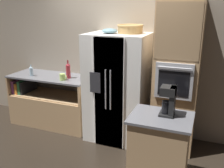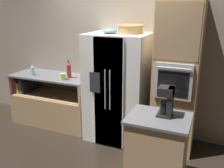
{
  "view_description": "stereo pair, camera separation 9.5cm",
  "coord_description": "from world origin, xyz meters",
  "px_view_note": "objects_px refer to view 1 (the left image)",
  "views": [
    {
      "loc": [
        1.41,
        -3.51,
        2.12
      ],
      "look_at": [
        0.05,
        -0.02,
        0.95
      ],
      "focal_mm": 40.0,
      "sensor_mm": 36.0,
      "label": 1
    },
    {
      "loc": [
        1.5,
        -3.47,
        2.12
      ],
      "look_at": [
        0.05,
        -0.02,
        0.95
      ],
      "focal_mm": 40.0,
      "sensor_mm": 36.0,
      "label": 2
    }
  ],
  "objects_px": {
    "wicker_basket": "(130,29)",
    "coffee_maker": "(169,100)",
    "refrigerator": "(117,88)",
    "bottle_tall": "(68,70)",
    "fruit_bowl": "(110,31)",
    "wall_oven": "(177,78)",
    "bottle_short": "(31,71)",
    "mug": "(63,77)"
  },
  "relations": [
    {
      "from": "refrigerator",
      "to": "wall_oven",
      "type": "distance_m",
      "value": 0.95
    },
    {
      "from": "wicker_basket",
      "to": "mug",
      "type": "bearing_deg",
      "value": -169.17
    },
    {
      "from": "fruit_bowl",
      "to": "coffee_maker",
      "type": "relative_size",
      "value": 0.67
    },
    {
      "from": "wall_oven",
      "to": "mug",
      "type": "distance_m",
      "value": 1.86
    },
    {
      "from": "refrigerator",
      "to": "bottle_tall",
      "type": "distance_m",
      "value": 0.93
    },
    {
      "from": "refrigerator",
      "to": "bottle_tall",
      "type": "bearing_deg",
      "value": 178.15
    },
    {
      "from": "bottle_tall",
      "to": "bottle_short",
      "type": "relative_size",
      "value": 1.55
    },
    {
      "from": "wicker_basket",
      "to": "fruit_bowl",
      "type": "height_order",
      "value": "wicker_basket"
    },
    {
      "from": "refrigerator",
      "to": "coffee_maker",
      "type": "xyz_separation_m",
      "value": [
        0.95,
        -0.85,
        0.23
      ]
    },
    {
      "from": "wall_oven",
      "to": "bottle_short",
      "type": "xyz_separation_m",
      "value": [
        -2.52,
        -0.13,
        -0.09
      ]
    },
    {
      "from": "fruit_bowl",
      "to": "refrigerator",
      "type": "bearing_deg",
      "value": 13.91
    },
    {
      "from": "mug",
      "to": "coffee_maker",
      "type": "height_order",
      "value": "coffee_maker"
    },
    {
      "from": "bottle_short",
      "to": "mug",
      "type": "xyz_separation_m",
      "value": [
        0.67,
        -0.03,
        -0.04
      ]
    },
    {
      "from": "bottle_tall",
      "to": "bottle_short",
      "type": "bearing_deg",
      "value": -171.08
    },
    {
      "from": "refrigerator",
      "to": "mug",
      "type": "distance_m",
      "value": 0.95
    },
    {
      "from": "fruit_bowl",
      "to": "bottle_short",
      "type": "height_order",
      "value": "fruit_bowl"
    },
    {
      "from": "bottle_short",
      "to": "coffee_maker",
      "type": "bearing_deg",
      "value": -16.85
    },
    {
      "from": "bottle_short",
      "to": "mug",
      "type": "distance_m",
      "value": 0.67
    },
    {
      "from": "refrigerator",
      "to": "wicker_basket",
      "type": "distance_m",
      "value": 0.96
    },
    {
      "from": "mug",
      "to": "coffee_maker",
      "type": "bearing_deg",
      "value": -21.4
    },
    {
      "from": "refrigerator",
      "to": "bottle_tall",
      "type": "xyz_separation_m",
      "value": [
        -0.91,
        0.03,
        0.2
      ]
    },
    {
      "from": "wall_oven",
      "to": "coffee_maker",
      "type": "relative_size",
      "value": 6.35
    },
    {
      "from": "wicker_basket",
      "to": "coffee_maker",
      "type": "height_order",
      "value": "wicker_basket"
    },
    {
      "from": "refrigerator",
      "to": "wicker_basket",
      "type": "xyz_separation_m",
      "value": [
        0.17,
        0.1,
        0.93
      ]
    },
    {
      "from": "refrigerator",
      "to": "bottle_tall",
      "type": "height_order",
      "value": "refrigerator"
    },
    {
      "from": "refrigerator",
      "to": "mug",
      "type": "relative_size",
      "value": 12.54
    },
    {
      "from": "refrigerator",
      "to": "bottle_short",
      "type": "bearing_deg",
      "value": -177.16
    },
    {
      "from": "fruit_bowl",
      "to": "mug",
      "type": "relative_size",
      "value": 1.71
    },
    {
      "from": "fruit_bowl",
      "to": "coffee_maker",
      "type": "xyz_separation_m",
      "value": [
        1.06,
        -0.82,
        -0.67
      ]
    },
    {
      "from": "wicker_basket",
      "to": "fruit_bowl",
      "type": "bearing_deg",
      "value": -156.15
    },
    {
      "from": "bottle_short",
      "to": "wall_oven",
      "type": "bearing_deg",
      "value": 3.07
    },
    {
      "from": "wall_oven",
      "to": "bottle_short",
      "type": "distance_m",
      "value": 2.52
    },
    {
      "from": "fruit_bowl",
      "to": "mug",
      "type": "bearing_deg",
      "value": -174.05
    },
    {
      "from": "refrigerator",
      "to": "bottle_short",
      "type": "relative_size",
      "value": 8.48
    },
    {
      "from": "fruit_bowl",
      "to": "wall_oven",
      "type": "bearing_deg",
      "value": 4.67
    },
    {
      "from": "wall_oven",
      "to": "bottle_tall",
      "type": "relative_size",
      "value": 7.03
    },
    {
      "from": "bottle_tall",
      "to": "mug",
      "type": "relative_size",
      "value": 2.29
    },
    {
      "from": "fruit_bowl",
      "to": "wicker_basket",
      "type": "bearing_deg",
      "value": 23.85
    },
    {
      "from": "bottle_short",
      "to": "wicker_basket",
      "type": "bearing_deg",
      "value": 5.7
    },
    {
      "from": "wicker_basket",
      "to": "coffee_maker",
      "type": "distance_m",
      "value": 1.42
    },
    {
      "from": "bottle_short",
      "to": "coffee_maker",
      "type": "height_order",
      "value": "coffee_maker"
    },
    {
      "from": "wicker_basket",
      "to": "bottle_tall",
      "type": "distance_m",
      "value": 1.31
    }
  ]
}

